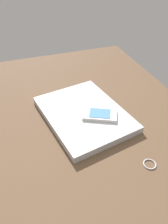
# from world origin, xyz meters

# --- Properties ---
(desk_surface) EXTENTS (1.20, 0.80, 0.03)m
(desk_surface) POSITION_xyz_m (0.00, 0.00, 0.01)
(desk_surface) COLOR brown
(desk_surface) RESTS_ON ground
(laptop_closed) EXTENTS (0.35, 0.29, 0.02)m
(laptop_closed) POSITION_xyz_m (-0.09, 0.03, 0.04)
(laptop_closed) COLOR #B7BABC
(laptop_closed) RESTS_ON desk_surface
(cell_phone_on_laptop) EXTENTS (0.10, 0.12, 0.01)m
(cell_phone_on_laptop) POSITION_xyz_m (-0.05, 0.07, 0.06)
(cell_phone_on_laptop) COLOR silver
(cell_phone_on_laptop) RESTS_ON laptop_closed
(key_ring) EXTENTS (0.03, 0.03, 0.00)m
(key_ring) POSITION_xyz_m (0.15, 0.13, 0.03)
(key_ring) COLOR silver
(key_ring) RESTS_ON desk_surface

